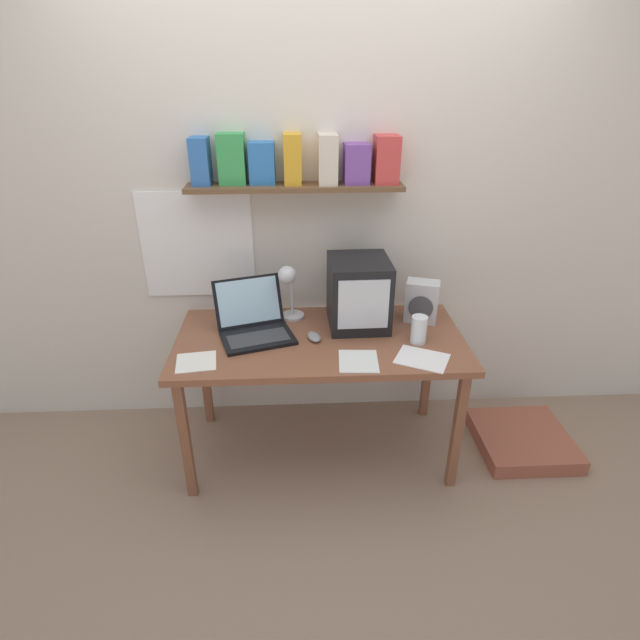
% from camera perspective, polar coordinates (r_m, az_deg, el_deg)
% --- Properties ---
extents(ground_plane, '(12.00, 12.00, 0.00)m').
position_cam_1_polar(ground_plane, '(2.96, 0.00, -14.51)').
color(ground_plane, gray).
extents(back_wall, '(5.60, 0.24, 2.60)m').
position_cam_1_polar(back_wall, '(2.77, -0.62, 13.20)').
color(back_wall, beige).
rests_on(back_wall, ground_plane).
extents(corner_desk, '(1.46, 0.73, 0.73)m').
position_cam_1_polar(corner_desk, '(2.57, 0.00, -3.30)').
color(corner_desk, brown).
rests_on(corner_desk, ground_plane).
extents(crt_monitor, '(0.31, 0.35, 0.36)m').
position_cam_1_polar(crt_monitor, '(2.61, 4.43, 3.13)').
color(crt_monitor, black).
rests_on(crt_monitor, corner_desk).
extents(laptop, '(0.44, 0.44, 0.26)m').
position_cam_1_polar(laptop, '(2.58, -7.60, -0.18)').
color(laptop, black).
rests_on(laptop, corner_desk).
extents(desk_lamp, '(0.13, 0.16, 0.32)m').
position_cam_1_polar(desk_lamp, '(2.63, -3.61, 4.03)').
color(desk_lamp, silver).
rests_on(desk_lamp, corner_desk).
extents(juice_glass, '(0.08, 0.08, 0.14)m').
position_cam_1_polar(juice_glass, '(2.52, 11.21, -1.22)').
color(juice_glass, white).
rests_on(juice_glass, corner_desk).
extents(space_heater, '(0.20, 0.16, 0.23)m').
position_cam_1_polar(space_heater, '(2.72, 11.55, 2.10)').
color(space_heater, silver).
rests_on(space_heater, corner_desk).
extents(computer_mouse, '(0.09, 0.12, 0.03)m').
position_cam_1_polar(computer_mouse, '(2.52, -0.68, -1.92)').
color(computer_mouse, gray).
rests_on(computer_mouse, corner_desk).
extents(loose_paper_near_laptop, '(0.29, 0.27, 0.00)m').
position_cam_1_polar(loose_paper_near_laptop, '(2.41, 11.58, -4.36)').
color(loose_paper_near_laptop, white).
rests_on(loose_paper_near_laptop, corner_desk).
extents(loose_paper_near_monitor, '(0.20, 0.20, 0.00)m').
position_cam_1_polar(loose_paper_near_monitor, '(2.40, -13.97, -4.67)').
color(loose_paper_near_monitor, white).
rests_on(loose_paper_near_monitor, corner_desk).
extents(open_notebook, '(0.20, 0.22, 0.00)m').
position_cam_1_polar(open_notebook, '(2.34, 4.42, -4.71)').
color(open_notebook, silver).
rests_on(open_notebook, corner_desk).
extents(floor_cushion, '(0.51, 0.51, 0.09)m').
position_cam_1_polar(floor_cushion, '(3.18, 22.11, -12.57)').
color(floor_cushion, '#A0553F').
rests_on(floor_cushion, ground_plane).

